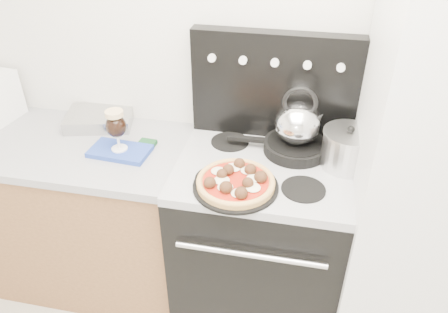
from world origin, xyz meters
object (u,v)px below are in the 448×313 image
(tea_kettle, at_px, (298,120))
(pizza_pan, at_px, (236,186))
(pizza, at_px, (236,181))
(oven_mitt, at_px, (120,151))
(beer_glass, at_px, (117,130))
(stock_pot, at_px, (347,150))
(base_cabinet, at_px, (59,212))
(fridge, at_px, (436,181))
(skillet, at_px, (295,147))
(stove_body, at_px, (259,243))

(tea_kettle, bearing_deg, pizza_pan, -119.34)
(pizza, distance_m, tea_kettle, 0.41)
(oven_mitt, distance_m, beer_glass, 0.11)
(stock_pot, bearing_deg, base_cabinet, -178.48)
(base_cabinet, distance_m, pizza_pan, 1.15)
(base_cabinet, relative_size, tea_kettle, 6.42)
(fridge, relative_size, oven_mitt, 6.95)
(fridge, bearing_deg, pizza_pan, -168.24)
(pizza_pan, bearing_deg, oven_mitt, 163.28)
(pizza, bearing_deg, tea_kettle, 55.60)
(fridge, distance_m, skillet, 0.59)
(beer_glass, bearing_deg, tea_kettle, 10.39)
(pizza_pan, bearing_deg, stock_pot, 30.01)
(oven_mitt, relative_size, skillet, 0.95)
(oven_mitt, height_order, pizza, pizza)
(tea_kettle, bearing_deg, base_cabinet, -170.14)
(pizza, xyz_separation_m, tea_kettle, (0.22, 0.32, 0.13))
(oven_mitt, xyz_separation_m, skillet, (0.79, 0.15, 0.03))
(stock_pot, bearing_deg, stove_body, -169.62)
(fridge, bearing_deg, tea_kettle, 165.01)
(oven_mitt, bearing_deg, beer_glass, 0.00)
(pizza_pan, height_order, stock_pot, stock_pot)
(base_cabinet, height_order, beer_glass, beer_glass)
(pizza, xyz_separation_m, stock_pot, (0.44, 0.25, 0.05))
(stove_body, height_order, stock_pot, stock_pot)
(beer_glass, distance_m, pizza_pan, 0.61)
(oven_mitt, xyz_separation_m, pizza_pan, (0.58, -0.17, 0.01))
(beer_glass, xyz_separation_m, tea_kettle, (0.79, 0.15, 0.06))
(skillet, height_order, tea_kettle, tea_kettle)
(tea_kettle, bearing_deg, pizza, -119.34)
(fridge, distance_m, pizza_pan, 0.81)
(fridge, height_order, tea_kettle, fridge)
(skillet, distance_m, tea_kettle, 0.14)
(fridge, distance_m, oven_mitt, 1.37)
(stove_body, relative_size, tea_kettle, 3.90)
(base_cabinet, relative_size, stove_body, 1.65)
(beer_glass, height_order, pizza, beer_glass)
(pizza_pan, distance_m, tea_kettle, 0.42)
(fridge, bearing_deg, skillet, 165.01)
(oven_mitt, relative_size, beer_glass, 1.36)
(oven_mitt, height_order, beer_glass, beer_glass)
(base_cabinet, relative_size, fridge, 0.76)
(oven_mitt, distance_m, pizza_pan, 0.60)
(skillet, relative_size, tea_kettle, 1.28)
(tea_kettle, height_order, stock_pot, tea_kettle)
(pizza_pan, height_order, skillet, skillet)
(pizza_pan, bearing_deg, pizza, 0.00)
(beer_glass, xyz_separation_m, skillet, (0.79, 0.15, -0.08))
(oven_mitt, relative_size, tea_kettle, 1.21)
(base_cabinet, bearing_deg, pizza_pan, -11.95)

